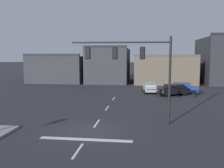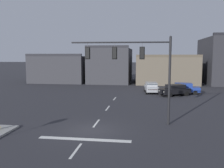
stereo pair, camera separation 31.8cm
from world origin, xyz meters
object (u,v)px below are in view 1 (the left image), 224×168
Objects in this scene: car_lot_nearside at (173,90)px; car_lot_farside at (150,87)px; car_lot_middle at (182,88)px; signal_mast_near_side at (138,63)px.

car_lot_farside is (-3.27, 2.36, 0.00)m from car_lot_nearside.
signal_mast_near_side is at bearing -110.22° from car_lot_middle.
signal_mast_near_side reaches higher than car_lot_farside.
car_lot_middle is 4.88m from car_lot_farside.
car_lot_nearside and car_lot_middle have the same top height.
car_lot_nearside is (4.75, 15.19, -4.24)m from signal_mast_near_side.
signal_mast_near_side is 16.47m from car_lot_nearside.
signal_mast_near_side is 1.79× the size of car_lot_middle.
car_lot_farside is at bearing 144.19° from car_lot_nearside.
car_lot_farside is (-4.87, 0.29, 0.00)m from car_lot_middle.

